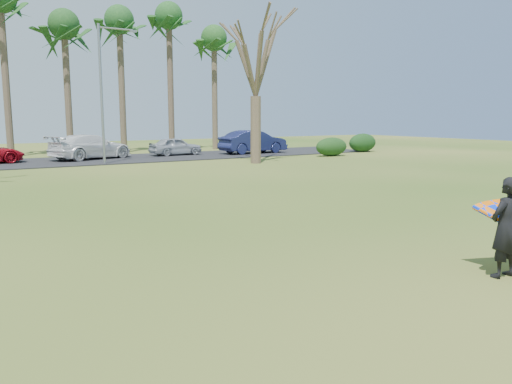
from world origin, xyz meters
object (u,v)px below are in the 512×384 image
car_4 (176,146)px  car_5 (253,142)px  bare_tree_right (256,52)px  car_3 (91,147)px  streetlight (104,87)px

car_4 → car_5: 5.85m
bare_tree_right → car_3: (-7.84, 7.68, -5.71)m
bare_tree_right → car_3: bearing=135.6°
streetlight → car_3: size_ratio=1.46×
bare_tree_right → streetlight: size_ratio=1.15×
bare_tree_right → car_5: size_ratio=1.77×
bare_tree_right → car_5: bare_tree_right is taller
car_3 → car_5: size_ratio=1.06×
streetlight → car_3: (0.00, 3.68, -3.61)m
streetlight → car_4: streetlight is taller
bare_tree_right → car_3: 12.37m
car_4 → car_5: size_ratio=0.72×
streetlight → car_4: 8.04m
car_4 → car_3: bearing=88.1°
bare_tree_right → car_4: bearing=103.4°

